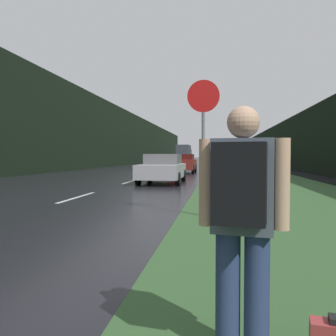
{
  "coord_description": "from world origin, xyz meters",
  "views": [
    {
      "loc": [
        4.46,
        1.92,
        1.34
      ],
      "look_at": [
        2.48,
        16.24,
        0.84
      ],
      "focal_mm": 38.0,
      "sensor_mm": 36.0,
      "label": 1
    }
  ],
  "objects_px": {
    "car_passing_far": "(183,163)",
    "hitchhiker_with_backpack": "(242,216)",
    "delivery_truck": "(184,154)",
    "stop_sign": "(203,133)",
    "car_passing_near": "(163,168)"
  },
  "relations": [
    {
      "from": "car_passing_far",
      "to": "hitchhiker_with_backpack",
      "type": "bearing_deg",
      "value": 96.29
    },
    {
      "from": "car_passing_far",
      "to": "delivery_truck",
      "type": "bearing_deg",
      "value": -84.86
    },
    {
      "from": "stop_sign",
      "to": "car_passing_far",
      "type": "distance_m",
      "value": 20.12
    },
    {
      "from": "car_passing_far",
      "to": "car_passing_near",
      "type": "bearing_deg",
      "value": 90.0
    },
    {
      "from": "stop_sign",
      "to": "delivery_truck",
      "type": "xyz_separation_m",
      "value": [
        -5.97,
        60.21,
        -0.06
      ]
    },
    {
      "from": "delivery_truck",
      "to": "car_passing_far",
      "type": "bearing_deg",
      "value": -84.86
    },
    {
      "from": "hitchhiker_with_backpack",
      "to": "car_passing_far",
      "type": "bearing_deg",
      "value": 106.25
    },
    {
      "from": "stop_sign",
      "to": "delivery_truck",
      "type": "bearing_deg",
      "value": 95.66
    },
    {
      "from": "stop_sign",
      "to": "car_passing_near",
      "type": "relative_size",
      "value": 0.66
    },
    {
      "from": "car_passing_near",
      "to": "delivery_truck",
      "type": "xyz_separation_m",
      "value": [
        -3.62,
        50.77,
        1.07
      ]
    },
    {
      "from": "hitchhiker_with_backpack",
      "to": "car_passing_far",
      "type": "distance_m",
      "value": 25.63
    },
    {
      "from": "stop_sign",
      "to": "car_passing_near",
      "type": "height_order",
      "value": "stop_sign"
    },
    {
      "from": "delivery_truck",
      "to": "hitchhiker_with_backpack",
      "type": "bearing_deg",
      "value": -84.41
    },
    {
      "from": "car_passing_near",
      "to": "delivery_truck",
      "type": "bearing_deg",
      "value": -85.92
    },
    {
      "from": "hitchhiker_with_backpack",
      "to": "delivery_truck",
      "type": "relative_size",
      "value": 0.19
    }
  ]
}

